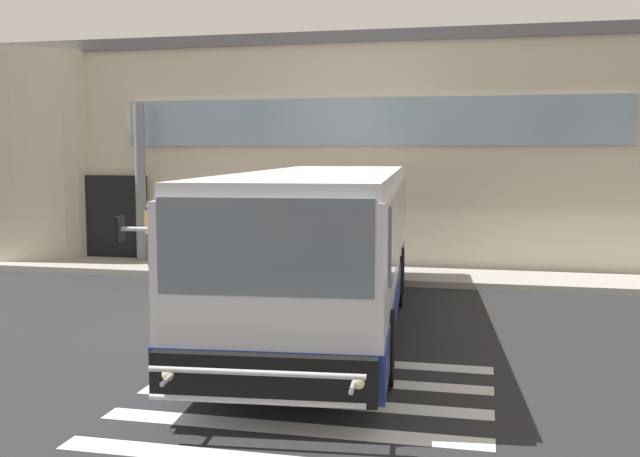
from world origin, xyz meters
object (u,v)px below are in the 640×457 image
passenger_near_column (152,231)px  safety_bollard_yellow (272,264)px  entry_support_column (141,183)px  passenger_by_doorway (207,228)px  passenger_at_curb_edge (240,229)px  bus_main_foreground (324,250)px

passenger_near_column → safety_bollard_yellow: (3.35, -0.73, -0.63)m
entry_support_column → safety_bollard_yellow: bearing=-23.4°
entry_support_column → passenger_by_doorway: bearing=-7.8°
entry_support_column → passenger_at_curb_edge: entry_support_column is taller
passenger_near_column → safety_bollard_yellow: passenger_near_column is taller
passenger_near_column → passenger_by_doorway: (1.17, 0.80, 0.00)m
bus_main_foreground → passenger_by_doorway: 6.88m
entry_support_column → safety_bollard_yellow: 4.86m
passenger_at_curb_edge → safety_bollard_yellow: passenger_at_curb_edge is taller
passenger_near_column → bus_main_foreground: bearing=-40.2°
entry_support_column → passenger_by_doorway: size_ratio=2.48×
bus_main_foreground → entry_support_column: bearing=137.7°
bus_main_foreground → passenger_near_column: size_ratio=6.45×
passenger_near_column → passenger_by_doorway: size_ratio=1.00×
entry_support_column → bus_main_foreground: entry_support_column is taller
entry_support_column → bus_main_foreground: size_ratio=0.39×
bus_main_foreground → passenger_near_column: bus_main_foreground is taller
entry_support_column → passenger_near_column: (0.80, -1.07, -1.15)m
passenger_at_curb_edge → safety_bollard_yellow: size_ratio=1.86×
entry_support_column → passenger_at_curb_edge: 3.19m
entry_support_column → safety_bollard_yellow: (4.15, -1.80, -1.78)m
passenger_at_curb_edge → safety_bollard_yellow: 1.89m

